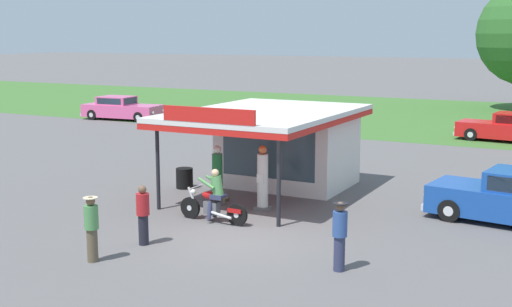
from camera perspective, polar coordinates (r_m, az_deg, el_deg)
The scene contains 12 objects.
ground_plane at distance 18.42m, azimuth -1.52°, elevation -6.94°, with size 300.00×300.00×0.00m, color #5B5959.
grass_verge_strip at distance 46.51m, azimuth 16.76°, elevation 2.93°, with size 120.00×24.00×0.01m, color #3D6B2D.
service_station_kiosk at distance 23.85m, azimuth 2.25°, elevation 1.13°, with size 5.05×7.37×3.33m.
gas_pump_nearside at distance 21.64m, azimuth -3.30°, elevation -2.03°, with size 0.44×0.44×1.90m.
gas_pump_offside at distance 20.86m, azimuth 0.56°, elevation -2.29°, with size 0.44×0.44×2.03m.
motorcycle_with_rider at distance 19.56m, azimuth -3.56°, elevation -3.97°, with size 2.27×0.70×1.58m.
parked_car_back_row_far_left at distance 36.68m, azimuth 20.89°, elevation 1.99°, with size 5.57×2.30×1.48m.
parked_car_back_row_right at distance 44.32m, azimuth -11.30°, elevation 3.72°, with size 5.46×2.41×1.49m.
bystander_strolling_foreground at distance 16.59m, azimuth -13.75°, elevation -6.07°, with size 0.35×0.35×1.61m.
bystander_admiring_sedan at distance 15.61m, azimuth 7.11°, elevation -6.81°, with size 0.36×0.36×1.64m.
bystander_standing_back_lot at distance 17.65m, azimuth -9.55°, elevation -5.06°, with size 0.34×0.34×1.58m.
spare_tire_stack at distance 24.04m, azimuth -6.08°, elevation -2.09°, with size 0.60×0.60×0.72m.
Camera 1 is at (8.58, -15.40, 5.36)m, focal length 47.22 mm.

